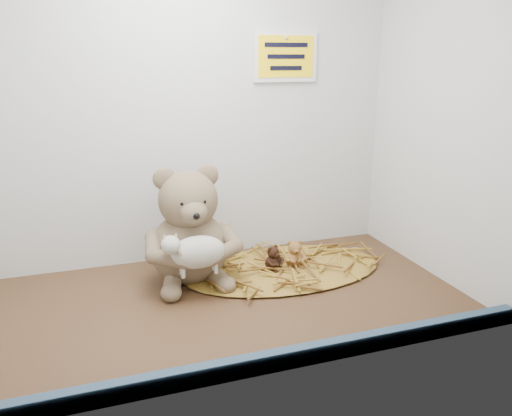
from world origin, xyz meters
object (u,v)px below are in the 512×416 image
object	(u,v)px
main_teddy	(189,224)
toy_lamb	(198,252)
mini_teddy_brown	(273,257)
mini_teddy_tan	(294,252)

from	to	relation	value
main_teddy	toy_lamb	world-z (taller)	main_teddy
main_teddy	mini_teddy_brown	bearing A→B (deg)	-6.81
toy_lamb	mini_teddy_tan	distance (cm)	29.82
toy_lamb	mini_teddy_tan	bearing A→B (deg)	16.46
toy_lamb	mini_teddy_tan	xyz separation A→B (cm)	(27.84, 8.23, -6.79)
toy_lamb	mini_teddy_brown	bearing A→B (deg)	20.49
main_teddy	toy_lamb	xyz separation A→B (cm)	(0.00, -10.64, -3.38)
toy_lamb	mini_teddy_tan	size ratio (longest dim) A/B	2.32
mini_teddy_tan	toy_lamb	bearing A→B (deg)	-154.52
mini_teddy_brown	mini_teddy_tan	bearing A→B (deg)	-28.32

